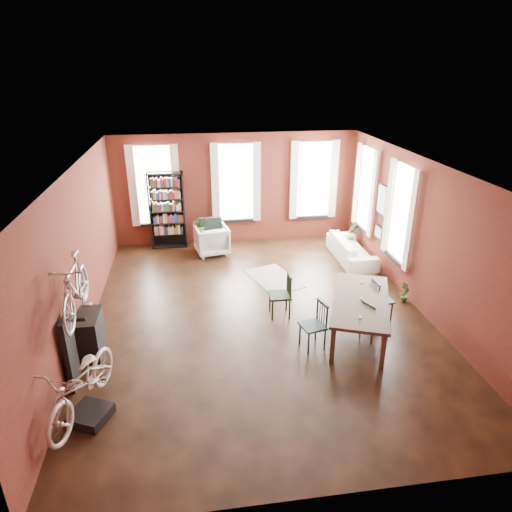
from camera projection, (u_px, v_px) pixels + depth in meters
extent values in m
plane|color=black|center=(259.00, 315.00, 9.78)|extent=(9.00, 9.00, 0.00)
cube|color=silver|center=(260.00, 167.00, 8.52)|extent=(7.00, 9.00, 0.04)
cube|color=#4A1812|center=(236.00, 189.00, 13.25)|extent=(7.00, 0.04, 3.20)
cube|color=#4A1812|center=(321.00, 395.00, 5.06)|extent=(7.00, 0.04, 3.20)
cube|color=#4A1812|center=(78.00, 256.00, 8.69)|extent=(0.04, 9.00, 3.20)
cube|color=#4A1812|center=(423.00, 237.00, 9.62)|extent=(0.04, 9.00, 3.20)
cube|color=white|center=(155.00, 185.00, 12.83)|extent=(1.00, 0.04, 2.20)
cube|color=beige|center=(155.00, 186.00, 12.77)|extent=(1.40, 0.06, 2.30)
cube|color=white|center=(236.00, 182.00, 13.14)|extent=(1.00, 0.04, 2.20)
cube|color=beige|center=(236.00, 183.00, 13.08)|extent=(1.40, 0.06, 2.30)
cube|color=white|center=(313.00, 180.00, 13.45)|extent=(1.00, 0.04, 2.20)
cube|color=beige|center=(314.00, 180.00, 13.38)|extent=(1.40, 0.06, 2.30)
cube|color=white|center=(402.00, 214.00, 10.45)|extent=(0.04, 1.00, 2.20)
cube|color=beige|center=(399.00, 214.00, 10.44)|extent=(0.06, 1.40, 2.30)
cube|color=white|center=(367.00, 189.00, 12.45)|extent=(0.04, 1.00, 2.20)
cube|color=beige|center=(365.00, 189.00, 12.44)|extent=(0.06, 1.40, 2.30)
cube|color=black|center=(383.00, 200.00, 11.45)|extent=(0.04, 0.55, 0.75)
cube|color=black|center=(379.00, 232.00, 11.78)|extent=(0.04, 0.45, 0.35)
cube|color=#453429|center=(359.00, 317.00, 8.96)|extent=(1.80, 2.50, 0.78)
cube|color=#1B3C39|center=(313.00, 326.00, 8.53)|extent=(0.52, 0.52, 0.92)
cube|color=black|center=(280.00, 295.00, 9.59)|extent=(0.46, 0.46, 0.97)
cube|color=#1F2F1C|center=(373.00, 320.00, 8.81)|extent=(0.50, 0.50, 0.82)
cube|color=#1A363A|center=(382.00, 300.00, 9.51)|extent=(0.43, 0.43, 0.87)
cube|color=black|center=(167.00, 211.00, 12.99)|extent=(1.00, 0.32, 2.20)
imported|color=silver|center=(212.00, 238.00, 12.77)|extent=(0.99, 0.95, 0.89)
imported|color=beige|center=(352.00, 246.00, 12.38)|extent=(0.61, 2.08, 0.81)
cube|color=black|center=(274.00, 279.00, 11.42)|extent=(1.42, 1.78, 0.01)
cube|color=black|center=(90.00, 415.00, 6.91)|extent=(0.72, 0.72, 0.16)
cube|color=black|center=(70.00, 352.00, 7.43)|extent=(0.16, 0.60, 1.30)
cube|color=black|center=(90.00, 334.00, 8.37)|extent=(0.40, 0.80, 0.80)
cube|color=black|center=(202.00, 241.00, 13.07)|extent=(0.28, 0.28, 0.52)
imported|color=#326227|center=(349.00, 241.00, 13.35)|extent=(0.40, 0.73, 0.32)
imported|color=#346127|center=(404.00, 298.00, 10.29)|extent=(0.49, 0.54, 0.17)
imported|color=beige|center=(78.00, 358.00, 6.51)|extent=(0.92, 1.15, 1.91)
imported|color=#A5A8AD|center=(72.00, 269.00, 6.89)|extent=(0.47, 1.00, 1.66)
imported|color=#325221|center=(200.00, 226.00, 12.87)|extent=(0.57, 0.61, 0.41)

